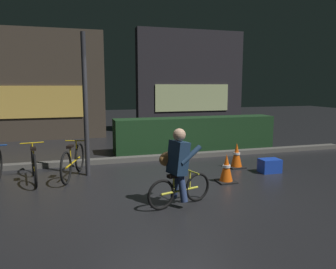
% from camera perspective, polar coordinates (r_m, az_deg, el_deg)
% --- Properties ---
extents(ground_plane, '(40.00, 40.00, 0.00)m').
position_cam_1_polar(ground_plane, '(6.32, -0.19, -8.96)').
color(ground_plane, black).
extents(sidewalk_curb, '(12.00, 0.24, 0.12)m').
position_cam_1_polar(sidewalk_curb, '(8.36, -4.45, -4.19)').
color(sidewalk_curb, '#56544F').
rests_on(sidewalk_curb, ground).
extents(hedge_row, '(4.80, 0.70, 0.98)m').
position_cam_1_polar(hedge_row, '(9.65, 4.89, 0.12)').
color(hedge_row, '#19381C').
rests_on(hedge_row, ground).
extents(storefront_left, '(5.27, 0.54, 3.84)m').
position_cam_1_polar(storefront_left, '(12.36, -23.48, 7.91)').
color(storefront_left, '#42382D').
rests_on(storefront_left, ground).
extents(storefront_right, '(4.56, 0.54, 4.16)m').
position_cam_1_polar(storefront_right, '(13.85, 3.94, 9.24)').
color(storefront_right, '#262328').
rests_on(storefront_right, ground).
extents(street_post, '(0.10, 0.10, 2.98)m').
position_cam_1_polar(street_post, '(7.00, -14.24, 4.92)').
color(street_post, '#2D2D33').
rests_on(street_post, ground).
extents(parked_bike_left_mid, '(0.46, 1.61, 0.74)m').
position_cam_1_polar(parked_bike_left_mid, '(7.08, -22.41, -4.85)').
color(parked_bike_left_mid, black).
rests_on(parked_bike_left_mid, ground).
extents(parked_bike_center_left, '(0.55, 1.56, 0.74)m').
position_cam_1_polar(parked_bike_center_left, '(7.06, -16.25, -4.57)').
color(parked_bike_center_left, black).
rests_on(parked_bike_center_left, ground).
extents(traffic_cone_near, '(0.36, 0.36, 0.57)m').
position_cam_1_polar(traffic_cone_near, '(6.58, 10.17, -5.90)').
color(traffic_cone_near, black).
rests_on(traffic_cone_near, ground).
extents(traffic_cone_far, '(0.36, 0.36, 0.58)m').
position_cam_1_polar(traffic_cone_far, '(7.78, 11.90, -3.65)').
color(traffic_cone_far, black).
rests_on(traffic_cone_far, ground).
extents(blue_crate, '(0.45, 0.33, 0.30)m').
position_cam_1_polar(blue_crate, '(7.57, 17.36, -5.22)').
color(blue_crate, '#193DB7').
rests_on(blue_crate, ground).
extents(cyclist, '(1.15, 0.50, 1.25)m').
position_cam_1_polar(cyclist, '(5.17, 1.73, -5.70)').
color(cyclist, black).
rests_on(cyclist, ground).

